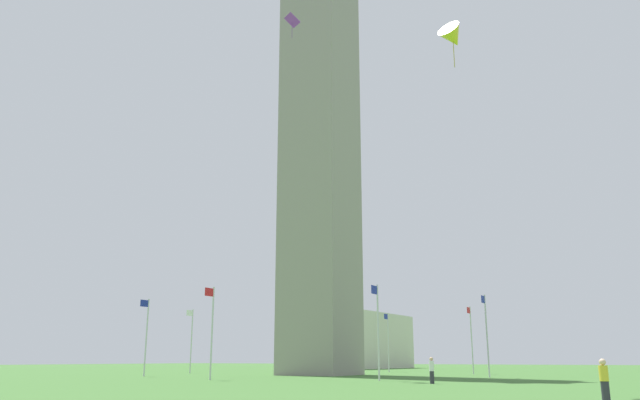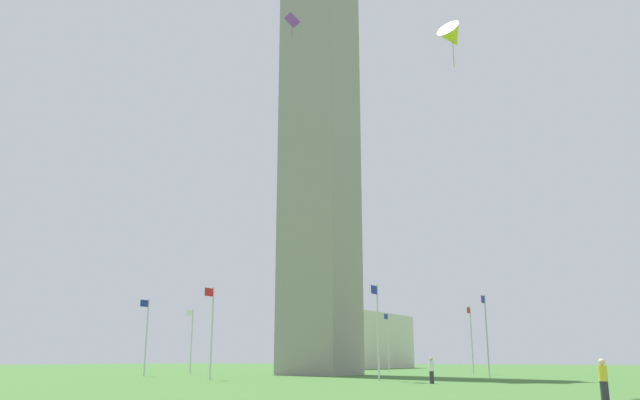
% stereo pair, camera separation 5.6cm
% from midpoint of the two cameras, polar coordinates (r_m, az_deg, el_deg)
% --- Properties ---
extents(ground_plane, '(260.00, 260.00, 0.00)m').
position_cam_midpoint_polar(ground_plane, '(64.93, 0.03, -15.66)').
color(ground_plane, '#3D6B2D').
extents(obelisk_monument, '(6.67, 6.67, 60.65)m').
position_cam_midpoint_polar(obelisk_monument, '(70.99, 0.02, 9.62)').
color(obelisk_monument, gray).
rests_on(obelisk_monument, ground).
extents(flagpole_n, '(1.12, 0.14, 7.15)m').
position_cam_midpoint_polar(flagpole_n, '(50.89, -9.82, -11.39)').
color(flagpole_n, silver).
rests_on(flagpole_n, ground).
extents(flagpole_ne, '(1.12, 0.14, 7.15)m').
position_cam_midpoint_polar(flagpole_ne, '(48.67, 5.29, -11.41)').
color(flagpole_ne, silver).
rests_on(flagpole_ne, ground).
extents(flagpole_e, '(1.12, 0.14, 7.15)m').
position_cam_midpoint_polar(flagpole_e, '(58.29, 14.94, -11.47)').
color(flagpole_e, silver).
rests_on(flagpole_e, ground).
extents(flagpole_se, '(1.12, 0.14, 7.15)m').
position_cam_midpoint_polar(flagpole_se, '(71.22, 13.64, -11.97)').
color(flagpole_se, silver).
rests_on(flagpole_se, ground).
extents(flagpole_s, '(1.12, 0.14, 7.15)m').
position_cam_midpoint_polar(flagpole_s, '(80.08, 6.24, -12.49)').
color(flagpole_s, silver).
rests_on(flagpole_s, ground).
extents(flagpole_sw, '(1.12, 0.14, 7.15)m').
position_cam_midpoint_polar(flagpole_sw, '(81.44, -3.18, -12.57)').
color(flagpole_sw, silver).
rests_on(flagpole_sw, ground).
extents(flagpole_w, '(1.12, 0.14, 7.15)m').
position_cam_midpoint_polar(flagpole_w, '(74.86, -11.62, -12.17)').
color(flagpole_w, silver).
rests_on(flagpole_w, ground).
extents(flagpole_nw, '(1.12, 0.14, 7.15)m').
position_cam_midpoint_polar(flagpole_nw, '(62.69, -15.53, -11.59)').
color(flagpole_nw, silver).
rests_on(flagpole_nw, ground).
extents(person_white_shirt, '(0.32, 0.32, 1.69)m').
position_cam_midpoint_polar(person_white_shirt, '(43.20, 10.15, -15.03)').
color(person_white_shirt, '#2D2D38').
rests_on(person_white_shirt, ground).
extents(person_yellow_shirt, '(0.32, 0.32, 1.59)m').
position_cam_midpoint_polar(person_yellow_shirt, '(25.62, 24.47, -14.82)').
color(person_yellow_shirt, '#2D2D38').
rests_on(person_yellow_shirt, ground).
extents(kite_yellow_delta, '(2.06, 1.72, 2.88)m').
position_cam_midpoint_polar(kite_yellow_delta, '(38.85, 12.01, 14.33)').
color(kite_yellow_delta, yellow).
extents(kite_purple_diamond, '(1.66, 1.74, 2.29)m').
position_cam_midpoint_polar(kite_purple_diamond, '(64.16, -2.53, 16.00)').
color(kite_purple_diamond, purple).
extents(distant_building, '(24.41, 12.70, 9.11)m').
position_cam_midpoint_polar(distant_building, '(110.40, 3.00, -12.70)').
color(distant_building, beige).
rests_on(distant_building, ground).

